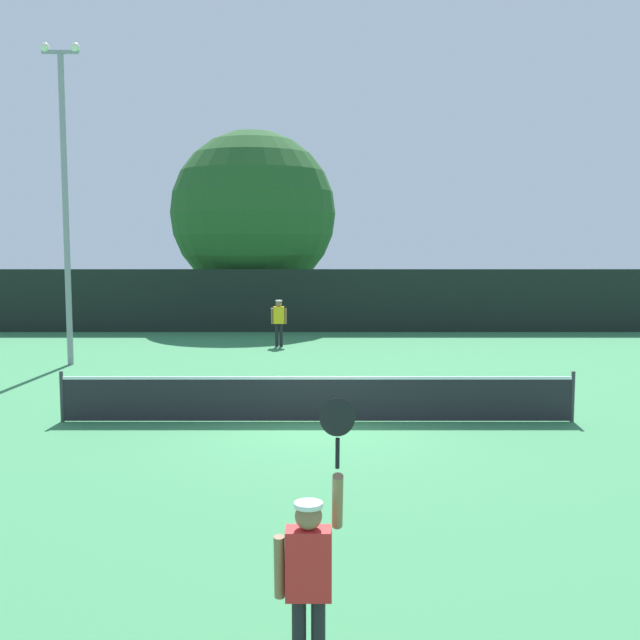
{
  "coord_description": "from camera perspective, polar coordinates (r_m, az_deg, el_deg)",
  "views": [
    {
      "loc": [
        0.06,
        -15.48,
        3.71
      ],
      "look_at": [
        -0.01,
        3.06,
        1.84
      ],
      "focal_mm": 42.23,
      "sensor_mm": 36.0,
      "label": 1
    }
  ],
  "objects": [
    {
      "name": "parked_car_mid",
      "position": [
        37.79,
        3.18,
        1.3
      ],
      "size": [
        2.38,
        4.39,
        1.69
      ],
      "rotation": [
        0.0,
        0.0,
        0.12
      ],
      "color": "white",
      "rests_on": "ground"
    },
    {
      "name": "tennis_ball",
      "position": [
        17.54,
        -4.13,
        -6.35
      ],
      "size": [
        0.07,
        0.07,
        0.07
      ],
      "primitive_type": "sphere",
      "color": "#CCE033",
      "rests_on": "ground"
    },
    {
      "name": "player_receiving",
      "position": [
        27.31,
        -2.92,
        0.15
      ],
      "size": [
        0.57,
        0.25,
        1.69
      ],
      "rotation": [
        0.0,
        0.0,
        3.14
      ],
      "color": "yellow",
      "rests_on": "ground"
    },
    {
      "name": "ground_plane",
      "position": [
        15.92,
        -0.0,
        -7.71
      ],
      "size": [
        120.0,
        120.0,
        0.0
      ],
      "primitive_type": "plane",
      "color": "#387F4C"
    },
    {
      "name": "player_serving",
      "position": [
        6.53,
        -0.57,
        -18.13
      ],
      "size": [
        0.68,
        0.39,
        2.45
      ],
      "color": "red",
      "rests_on": "ground"
    },
    {
      "name": "parked_car_far",
      "position": [
        39.45,
        10.04,
        1.41
      ],
      "size": [
        2.03,
        4.26,
        1.69
      ],
      "rotation": [
        0.0,
        0.0,
        0.03
      ],
      "color": "white",
      "rests_on": "ground"
    },
    {
      "name": "large_tree",
      "position": [
        35.46,
        -4.86,
        8.04
      ],
      "size": [
        7.64,
        7.64,
        8.96
      ],
      "color": "brown",
      "rests_on": "ground"
    },
    {
      "name": "perimeter_fence",
      "position": [
        31.82,
        0.11,
        1.48
      ],
      "size": [
        36.26,
        0.12,
        2.66
      ],
      "primitive_type": "cube",
      "color": "black",
      "rests_on": "ground"
    },
    {
      "name": "light_pole",
      "position": [
        24.35,
        -18.56,
        9.49
      ],
      "size": [
        1.18,
        0.28,
        9.67
      ],
      "color": "gray",
      "rests_on": "ground"
    },
    {
      "name": "parked_car_near",
      "position": [
        37.91,
        -4.74,
        1.31
      ],
      "size": [
        2.28,
        4.36,
        1.69
      ],
      "rotation": [
        0.0,
        0.0,
        -0.09
      ],
      "color": "navy",
      "rests_on": "ground"
    },
    {
      "name": "tennis_net",
      "position": [
        15.81,
        -0.0,
        -5.91
      ],
      "size": [
        10.77,
        0.08,
        1.07
      ],
      "color": "#232328",
      "rests_on": "ground"
    }
  ]
}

